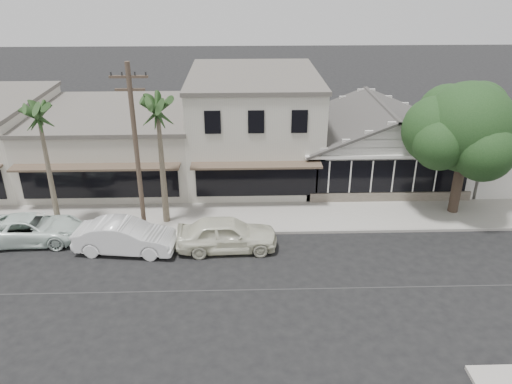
{
  "coord_description": "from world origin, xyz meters",
  "views": [
    {
      "loc": [
        -3.82,
        -18.09,
        13.14
      ],
      "look_at": [
        -3.08,
        6.0,
        1.97
      ],
      "focal_mm": 35.0,
      "sensor_mm": 36.0,
      "label": 1
    }
  ],
  "objects_px": {
    "car_1": "(125,237)",
    "car_2": "(32,229)",
    "utility_pole": "(136,148)",
    "car_0": "(227,234)",
    "shade_tree": "(465,129)"
  },
  "relations": [
    {
      "from": "car_0",
      "to": "shade_tree",
      "type": "xyz_separation_m",
      "value": [
        12.78,
        3.75,
        4.13
      ]
    },
    {
      "from": "utility_pole",
      "to": "shade_tree",
      "type": "relative_size",
      "value": 1.19
    },
    {
      "from": "car_0",
      "to": "shade_tree",
      "type": "relative_size",
      "value": 0.66
    },
    {
      "from": "utility_pole",
      "to": "car_1",
      "type": "height_order",
      "value": "utility_pole"
    },
    {
      "from": "utility_pole",
      "to": "car_0",
      "type": "bearing_deg",
      "value": -21.11
    },
    {
      "from": "car_0",
      "to": "shade_tree",
      "type": "bearing_deg",
      "value": -75.54
    },
    {
      "from": "utility_pole",
      "to": "car_0",
      "type": "xyz_separation_m",
      "value": [
        4.39,
        -1.69,
        -3.94
      ]
    },
    {
      "from": "car_1",
      "to": "car_2",
      "type": "xyz_separation_m",
      "value": [
        -5.0,
        1.15,
        -0.11
      ]
    },
    {
      "from": "shade_tree",
      "to": "car_2",
      "type": "bearing_deg",
      "value": -173.35
    },
    {
      "from": "car_2",
      "to": "utility_pole",
      "type": "bearing_deg",
      "value": -85.71
    },
    {
      "from": "car_1",
      "to": "shade_tree",
      "type": "relative_size",
      "value": 0.66
    },
    {
      "from": "car_1",
      "to": "utility_pole",
      "type": "bearing_deg",
      "value": -12.64
    },
    {
      "from": "car_0",
      "to": "car_1",
      "type": "relative_size",
      "value": 1.01
    },
    {
      "from": "car_2",
      "to": "shade_tree",
      "type": "relative_size",
      "value": 0.68
    },
    {
      "from": "utility_pole",
      "to": "car_0",
      "type": "relative_size",
      "value": 1.8
    }
  ]
}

